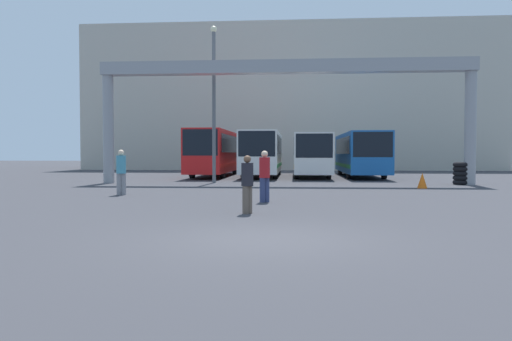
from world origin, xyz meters
TOP-DOWN VIEW (x-y plane):
  - ground_plane at (0.00, 0.00)m, footprint 200.00×200.00m
  - building_backdrop at (0.00, 45.48)m, footprint 42.35×12.00m
  - overhead_gantry at (0.00, 17.63)m, footprint 20.33×0.80m
  - bus_slot_0 at (-5.27, 26.67)m, footprint 2.43×11.76m
  - bus_slot_1 at (-1.76, 26.25)m, footprint 2.51×10.93m
  - bus_slot_2 at (1.76, 26.62)m, footprint 2.47×11.67m
  - bus_slot_3 at (5.27, 26.67)m, footprint 2.61×11.77m
  - pedestrian_mid_left at (-0.45, 7.39)m, footprint 0.37×0.37m
  - pedestrian_near_center at (-0.73, 4.11)m, footprint 0.34×0.34m
  - pedestrian_far_center at (-6.40, 9.91)m, footprint 0.38×0.38m
  - traffic_cone at (6.69, 14.77)m, footprint 0.47×0.47m
  - tire_stack at (9.61, 17.91)m, footprint 1.04×1.04m
  - lamp_post at (-4.00, 18.43)m, footprint 0.36×0.36m

SIDE VIEW (x-z plane):
  - ground_plane at x=0.00m, z-range 0.00..0.00m
  - traffic_cone at x=6.69m, z-range 0.00..0.75m
  - tire_stack at x=9.61m, z-range 0.00..1.20m
  - pedestrian_near_center at x=-0.73m, z-range 0.05..1.67m
  - pedestrian_mid_left at x=-0.45m, z-range 0.05..1.83m
  - pedestrian_far_center at x=-6.40m, z-range 0.06..1.88m
  - bus_slot_2 at x=1.76m, z-range 0.23..3.21m
  - bus_slot_3 at x=5.27m, z-range 0.24..3.31m
  - bus_slot_1 at x=-1.76m, z-range 0.24..3.40m
  - bus_slot_0 at x=-5.27m, z-range 0.25..3.52m
  - lamp_post at x=-4.00m, z-range 0.37..9.23m
  - overhead_gantry at x=0.00m, z-range 2.09..8.82m
  - building_backdrop at x=0.00m, z-range 0.00..14.72m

